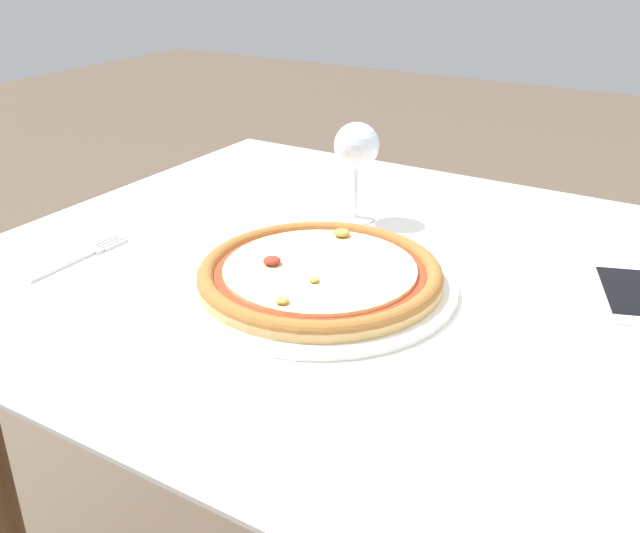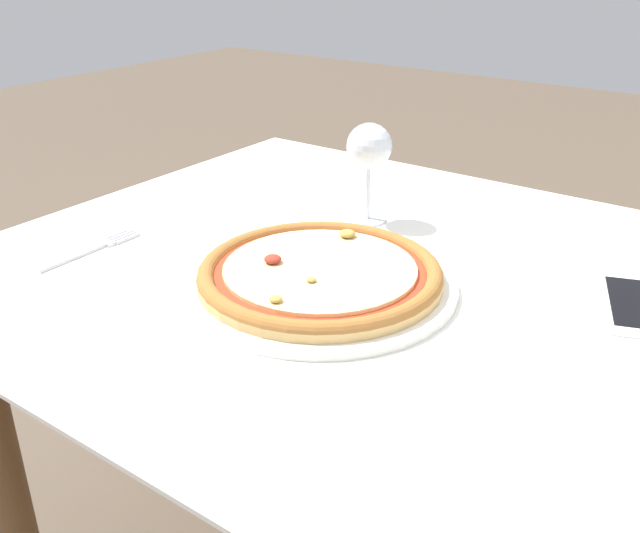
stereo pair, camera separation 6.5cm
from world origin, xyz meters
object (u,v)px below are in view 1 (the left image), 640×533
at_px(wine_glass_far_left, 357,149).
at_px(cell_phone, 629,294).
at_px(dining_table, 491,357).
at_px(fork, 80,257).
at_px(pizza_plate, 320,276).

distance_m(wine_glass_far_left, cell_phone, 0.44).
bearing_deg(wine_glass_far_left, dining_table, -28.37).
height_order(dining_table, fork, fork).
xyz_separation_m(dining_table, fork, (-0.54, -0.18, 0.08)).
xyz_separation_m(pizza_plate, cell_phone, (0.35, 0.17, -0.01)).
distance_m(pizza_plate, cell_phone, 0.39).
xyz_separation_m(fork, wine_glass_far_left, (0.26, 0.33, 0.11)).
distance_m(fork, cell_phone, 0.73).
bearing_deg(dining_table, pizza_plate, -159.17).
distance_m(pizza_plate, wine_glass_far_left, 0.27).
xyz_separation_m(dining_table, wine_glass_far_left, (-0.29, 0.15, 0.19)).
bearing_deg(wine_glass_far_left, pizza_plate, -71.94).
xyz_separation_m(pizza_plate, wine_glass_far_left, (-0.08, 0.23, 0.10)).
distance_m(dining_table, fork, 0.58).
relative_size(pizza_plate, cell_phone, 2.21).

